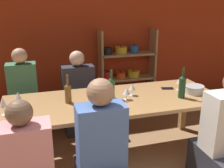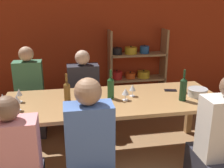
{
  "view_description": "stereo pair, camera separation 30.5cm",
  "coord_description": "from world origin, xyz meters",
  "px_view_note": "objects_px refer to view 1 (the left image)",
  "views": [
    {
      "loc": [
        -0.97,
        -0.69,
        1.84
      ],
      "look_at": [
        -0.15,
        2.09,
        0.9
      ],
      "focal_mm": 42.0,
      "sensor_mm": 36.0,
      "label": 1
    },
    {
      "loc": [
        -0.68,
        -0.76,
        1.84
      ],
      "look_at": [
        -0.15,
        2.09,
        0.9
      ],
      "focal_mm": 42.0,
      "sensor_mm": 36.0,
      "label": 2
    }
  ],
  "objects_px": {
    "wine_bottle_dark": "(111,87)",
    "shelf_unit": "(124,75)",
    "wine_glass_white_b": "(18,103)",
    "wine_bottle_green": "(182,86)",
    "wine_bottle_amber": "(68,92)",
    "wine_glass_empty_a": "(132,87)",
    "cell_phone": "(167,88)",
    "wine_glass_red_b": "(3,103)",
    "mixing_bowl": "(194,89)",
    "person_near_a": "(224,149)",
    "wine_glass_white_a": "(18,96)",
    "wine_glass_red_a": "(126,91)",
    "person_far_b": "(25,106)",
    "person_far_a": "(79,102)",
    "person_near_b": "(102,166)",
    "dining_table": "(114,105)",
    "wine_glass_red_c": "(180,81)"
  },
  "relations": [
    {
      "from": "wine_bottle_green",
      "to": "wine_glass_white_a",
      "type": "bearing_deg",
      "value": 171.13
    },
    {
      "from": "person_near_a",
      "to": "wine_bottle_amber",
      "type": "bearing_deg",
      "value": 148.11
    },
    {
      "from": "wine_bottle_amber",
      "to": "person_near_b",
      "type": "distance_m",
      "value": 0.94
    },
    {
      "from": "wine_glass_red_c",
      "to": "wine_glass_red_b",
      "type": "bearing_deg",
      "value": -175.02
    },
    {
      "from": "wine_bottle_amber",
      "to": "wine_glass_empty_a",
      "type": "bearing_deg",
      "value": 1.7
    },
    {
      "from": "shelf_unit",
      "to": "wine_glass_red_c",
      "type": "height_order",
      "value": "shelf_unit"
    },
    {
      "from": "wine_glass_white_a",
      "to": "person_near_a",
      "type": "relative_size",
      "value": 0.13
    },
    {
      "from": "dining_table",
      "to": "wine_glass_empty_a",
      "type": "height_order",
      "value": "wine_glass_empty_a"
    },
    {
      "from": "person_near_a",
      "to": "person_far_b",
      "type": "relative_size",
      "value": 0.98
    },
    {
      "from": "dining_table",
      "to": "wine_glass_red_b",
      "type": "height_order",
      "value": "wine_glass_red_b"
    },
    {
      "from": "wine_glass_white_b",
      "to": "wine_glass_red_a",
      "type": "xyz_separation_m",
      "value": [
        1.16,
        0.08,
        -0.02
      ]
    },
    {
      "from": "person_far_a",
      "to": "dining_table",
      "type": "bearing_deg",
      "value": 108.44
    },
    {
      "from": "wine_bottle_amber",
      "to": "person_far_a",
      "type": "distance_m",
      "value": 0.96
    },
    {
      "from": "wine_glass_red_b",
      "to": "person_near_a",
      "type": "distance_m",
      "value": 2.22
    },
    {
      "from": "wine_glass_red_b",
      "to": "person_near_a",
      "type": "bearing_deg",
      "value": -19.52
    },
    {
      "from": "dining_table",
      "to": "mixing_bowl",
      "type": "xyz_separation_m",
      "value": [
        0.99,
        -0.08,
        0.13
      ]
    },
    {
      "from": "wine_bottle_amber",
      "to": "cell_phone",
      "type": "relative_size",
      "value": 1.96
    },
    {
      "from": "cell_phone",
      "to": "person_far_b",
      "type": "height_order",
      "value": "person_far_b"
    },
    {
      "from": "wine_bottle_amber",
      "to": "cell_phone",
      "type": "bearing_deg",
      "value": 5.4
    },
    {
      "from": "shelf_unit",
      "to": "person_far_b",
      "type": "xyz_separation_m",
      "value": [
        -1.71,
        -0.85,
        -0.07
      ]
    },
    {
      "from": "wine_glass_empty_a",
      "to": "person_near_b",
      "type": "height_order",
      "value": "person_near_b"
    },
    {
      "from": "cell_phone",
      "to": "wine_glass_red_b",
      "type": "bearing_deg",
      "value": -172.19
    },
    {
      "from": "shelf_unit",
      "to": "wine_glass_white_b",
      "type": "distance_m",
      "value": 2.5
    },
    {
      "from": "wine_glass_red_b",
      "to": "mixing_bowl",
      "type": "bearing_deg",
      "value": 0.73
    },
    {
      "from": "shelf_unit",
      "to": "wine_glass_empty_a",
      "type": "xyz_separation_m",
      "value": [
        -0.45,
        -1.58,
        0.31
      ]
    },
    {
      "from": "person_near_b",
      "to": "wine_bottle_green",
      "type": "bearing_deg",
      "value": 29.11
    },
    {
      "from": "dining_table",
      "to": "person_near_b",
      "type": "relative_size",
      "value": 1.99
    },
    {
      "from": "wine_bottle_green",
      "to": "person_near_b",
      "type": "relative_size",
      "value": 0.29
    },
    {
      "from": "person_far_a",
      "to": "person_near_b",
      "type": "relative_size",
      "value": 0.93
    },
    {
      "from": "shelf_unit",
      "to": "wine_glass_white_b",
      "type": "xyz_separation_m",
      "value": [
        -1.72,
        -1.78,
        0.33
      ]
    },
    {
      "from": "dining_table",
      "to": "person_far_b",
      "type": "xyz_separation_m",
      "value": [
        -1.02,
        0.8,
        -0.21
      ]
    },
    {
      "from": "dining_table",
      "to": "person_near_b",
      "type": "xyz_separation_m",
      "value": [
        -0.36,
        -0.8,
        -0.2
      ]
    },
    {
      "from": "wine_glass_white_b",
      "to": "person_far_b",
      "type": "distance_m",
      "value": 1.02
    },
    {
      "from": "wine_bottle_dark",
      "to": "shelf_unit",
      "type": "bearing_deg",
      "value": 65.91
    },
    {
      "from": "wine_glass_white_b",
      "to": "person_near_a",
      "type": "xyz_separation_m",
      "value": [
        1.91,
        -0.7,
        -0.43
      ]
    },
    {
      "from": "wine_glass_white_a",
      "to": "wine_glass_red_a",
      "type": "distance_m",
      "value": 1.18
    },
    {
      "from": "person_near_a",
      "to": "person_near_b",
      "type": "distance_m",
      "value": 1.24
    },
    {
      "from": "wine_glass_red_b",
      "to": "person_far_a",
      "type": "bearing_deg",
      "value": 47.23
    },
    {
      "from": "wine_bottle_amber",
      "to": "wine_glass_empty_a",
      "type": "xyz_separation_m",
      "value": [
        0.76,
        0.02,
        -0.02
      ]
    },
    {
      "from": "wine_glass_white_a",
      "to": "wine_glass_red_a",
      "type": "height_order",
      "value": "wine_glass_white_a"
    },
    {
      "from": "wine_glass_red_a",
      "to": "person_near_b",
      "type": "height_order",
      "value": "person_near_b"
    },
    {
      "from": "wine_bottle_dark",
      "to": "wine_glass_empty_a",
      "type": "height_order",
      "value": "wine_bottle_dark"
    },
    {
      "from": "dining_table",
      "to": "person_near_b",
      "type": "height_order",
      "value": "person_near_b"
    },
    {
      "from": "shelf_unit",
      "to": "wine_glass_red_b",
      "type": "bearing_deg",
      "value": -136.77
    },
    {
      "from": "wine_glass_white_b",
      "to": "person_far_b",
      "type": "height_order",
      "value": "person_far_b"
    },
    {
      "from": "wine_bottle_amber",
      "to": "wine_glass_red_a",
      "type": "relative_size",
      "value": 2.27
    },
    {
      "from": "shelf_unit",
      "to": "wine_glass_red_a",
      "type": "xyz_separation_m",
      "value": [
        -0.56,
        -1.69,
        0.31
      ]
    },
    {
      "from": "wine_bottle_dark",
      "to": "person_near_a",
      "type": "distance_m",
      "value": 1.33
    },
    {
      "from": "wine_bottle_dark",
      "to": "wine_glass_white_b",
      "type": "bearing_deg",
      "value": -170.02
    },
    {
      "from": "wine_bottle_green",
      "to": "wine_glass_white_b",
      "type": "relative_size",
      "value": 2.11
    }
  ]
}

